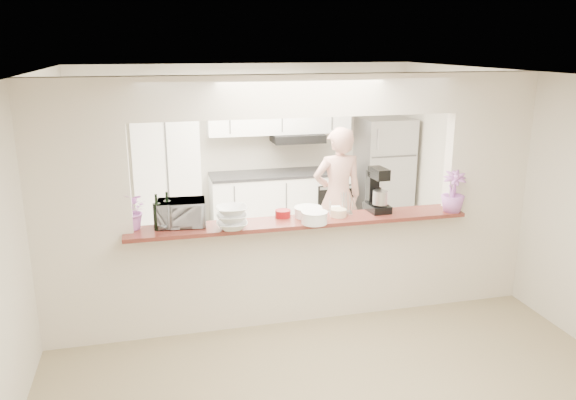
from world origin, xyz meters
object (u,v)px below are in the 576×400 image
object	(u,v)px
toaster_oven	(182,213)
stand_mixer	(377,192)
refrigerator	(383,173)
person	(338,197)

from	to	relation	value
toaster_oven	stand_mixer	xyz separation A→B (m)	(2.00, 0.02, 0.08)
refrigerator	person	distance (m)	1.76
stand_mixer	person	world-z (taller)	person
toaster_oven	stand_mixer	world-z (taller)	stand_mixer
refrigerator	person	bearing A→B (deg)	-132.33
person	toaster_oven	bearing A→B (deg)	31.30
toaster_oven	person	size ratio (longest dim) A/B	0.25
stand_mixer	person	bearing A→B (deg)	89.26
refrigerator	stand_mixer	size ratio (longest dim) A/B	3.69
toaster_oven	stand_mixer	distance (m)	2.00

